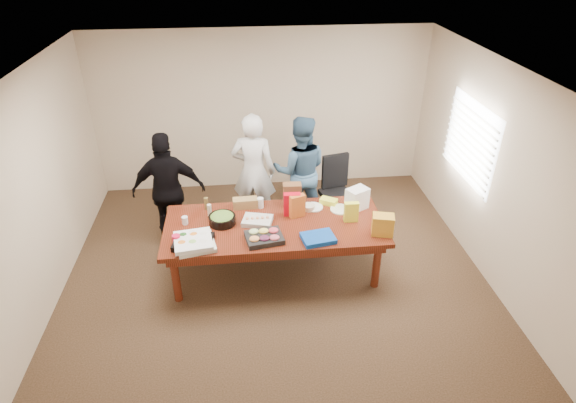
{
  "coord_description": "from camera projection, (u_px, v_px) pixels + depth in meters",
  "views": [
    {
      "loc": [
        -0.36,
        -5.01,
        4.06
      ],
      "look_at": [
        0.18,
        0.1,
        1.01
      ],
      "focal_mm": 29.36,
      "sensor_mm": 36.0,
      "label": 1
    }
  ],
  "objects": [
    {
      "name": "ceiling",
      "position": [
        272.0,
        70.0,
        5.0
      ],
      "size": [
        5.5,
        5.0,
        0.02
      ],
      "primitive_type": "cube",
      "color": "white",
      "rests_on": "wall_back"
    },
    {
      "name": "salad_bowl",
      "position": [
        222.0,
        220.0,
        5.99
      ],
      "size": [
        0.38,
        0.38,
        0.11
      ],
      "primitive_type": "cylinder",
      "rotation": [
        0.0,
        0.0,
        -0.1
      ],
      "color": "black",
      "rests_on": "conference_table"
    },
    {
      "name": "chip_bag_blue",
      "position": [
        318.0,
        238.0,
        5.68
      ],
      "size": [
        0.43,
        0.35,
        0.06
      ],
      "primitive_type": "cube",
      "rotation": [
        0.0,
        0.0,
        0.17
      ],
      "color": "#0D43A3",
      "rests_on": "conference_table"
    },
    {
      "name": "chip_bag_orange",
      "position": [
        297.0,
        206.0,
        6.08
      ],
      "size": [
        0.22,
        0.15,
        0.31
      ],
      "primitive_type": "cube",
      "rotation": [
        0.0,
        0.0,
        0.34
      ],
      "color": "#C15D21",
      "rests_on": "conference_table"
    },
    {
      "name": "dressing_bottle",
      "position": [
        206.0,
        204.0,
        6.26
      ],
      "size": [
        0.06,
        0.06,
        0.18
      ],
      "primitive_type": "cylinder",
      "rotation": [
        0.0,
        0.0,
        0.13
      ],
      "color": "brown",
      "rests_on": "conference_table"
    },
    {
      "name": "window_panel",
      "position": [
        470.0,
        142.0,
        6.38
      ],
      "size": [
        0.03,
        1.4,
        1.1
      ],
      "primitive_type": "cube",
      "color": "white",
      "rests_on": "wall_right"
    },
    {
      "name": "pizza_box_upper",
      "position": [
        193.0,
        241.0,
        5.55
      ],
      "size": [
        0.5,
        0.5,
        0.05
      ],
      "primitive_type": "cube",
      "rotation": [
        0.0,
        0.0,
        0.15
      ],
      "color": "white",
      "rests_on": "pizza_box_lower"
    },
    {
      "name": "ranch_bottle",
      "position": [
        210.0,
        210.0,
        6.13
      ],
      "size": [
        0.07,
        0.07,
        0.17
      ],
      "primitive_type": "cylinder",
      "rotation": [
        0.0,
        0.0,
        0.27
      ],
      "color": "beige",
      "rests_on": "conference_table"
    },
    {
      "name": "chip_bag_yellow",
      "position": [
        351.0,
        212.0,
        5.99
      ],
      "size": [
        0.18,
        0.08,
        0.27
      ],
      "primitive_type": "cube",
      "rotation": [
        0.0,
        0.0,
        -0.02
      ],
      "color": "#EEF937",
      "rests_on": "conference_table"
    },
    {
      "name": "wall_left",
      "position": [
        37.0,
        194.0,
        5.45
      ],
      "size": [
        0.04,
        5.0,
        2.7
      ],
      "primitive_type": "cube",
      "color": "beige",
      "rests_on": "floor"
    },
    {
      "name": "wall_right",
      "position": [
        491.0,
        172.0,
        5.95
      ],
      "size": [
        0.04,
        5.0,
        2.7
      ],
      "primitive_type": "cube",
      "color": "beige",
      "rests_on": "floor"
    },
    {
      "name": "dip_bowl_b",
      "position": [
        251.0,
        205.0,
        6.36
      ],
      "size": [
        0.19,
        0.19,
        0.06
      ],
      "primitive_type": "cylinder",
      "rotation": [
        0.0,
        0.0,
        -0.3
      ],
      "color": "beige",
      "rests_on": "conference_table"
    },
    {
      "name": "mayo_jar",
      "position": [
        260.0,
        203.0,
        6.32
      ],
      "size": [
        0.11,
        0.11,
        0.14
      ],
      "primitive_type": "cylinder",
      "rotation": [
        0.0,
        0.0,
        0.29
      ],
      "color": "white",
      "rests_on": "conference_table"
    },
    {
      "name": "plate_b",
      "position": [
        314.0,
        207.0,
        6.34
      ],
      "size": [
        0.32,
        0.32,
        0.02
      ],
      "primitive_type": "cylinder",
      "rotation": [
        0.0,
        0.0,
        0.31
      ],
      "color": "white",
      "rests_on": "conference_table"
    },
    {
      "name": "sheet_cake",
      "position": [
        257.0,
        221.0,
        6.01
      ],
      "size": [
        0.42,
        0.36,
        0.06
      ],
      "primitive_type": "cube",
      "rotation": [
        0.0,
        0.0,
        -0.26
      ],
      "color": "silver",
      "rests_on": "conference_table"
    },
    {
      "name": "conference_table",
      "position": [
        275.0,
        248.0,
        6.2
      ],
      "size": [
        2.8,
        1.2,
        0.75
      ],
      "primitive_type": "cube",
      "color": "#4C1C0F",
      "rests_on": "floor"
    },
    {
      "name": "veggie_tray",
      "position": [
        193.0,
        242.0,
        5.6
      ],
      "size": [
        0.5,
        0.42,
        0.07
      ],
      "primitive_type": "cube",
      "rotation": [
        0.0,
        0.0,
        -0.17
      ],
      "color": "black",
      "rests_on": "conference_table"
    },
    {
      "name": "wall_back",
      "position": [
        262.0,
        111.0,
        7.83
      ],
      "size": [
        5.5,
        0.04,
        2.7
      ],
      "primitive_type": "cube",
      "color": "beige",
      "rests_on": "floor"
    },
    {
      "name": "chip_bag_red",
      "position": [
        292.0,
        204.0,
        6.11
      ],
      "size": [
        0.22,
        0.1,
        0.32
      ],
      "primitive_type": "cube",
      "rotation": [
        0.0,
        0.0,
        -0.04
      ],
      "color": "red",
      "rests_on": "conference_table"
    },
    {
      "name": "bread_loaf",
      "position": [
        245.0,
        203.0,
        6.32
      ],
      "size": [
        0.33,
        0.16,
        0.13
      ],
      "primitive_type": "cube",
      "rotation": [
        0.0,
        0.0,
        0.04
      ],
      "color": "olive",
      "rests_on": "conference_table"
    },
    {
      "name": "person_center",
      "position": [
        254.0,
        172.0,
        6.94
      ],
      "size": [
        0.73,
        0.55,
        1.79
      ],
      "primitive_type": "imported",
      "rotation": [
        0.0,
        0.0,
        2.94
      ],
      "color": "silver",
      "rests_on": "floor"
    },
    {
      "name": "office_chair",
      "position": [
        337.0,
        193.0,
        7.2
      ],
      "size": [
        0.61,
        0.61,
        1.0
      ],
      "primitive_type": "cube",
      "rotation": [
        0.0,
        0.0,
        0.23
      ],
      "color": "black",
      "rests_on": "floor"
    },
    {
      "name": "wall_front",
      "position": [
        300.0,
        339.0,
        3.56
      ],
      "size": [
        5.5,
        0.04,
        2.7
      ],
      "primitive_type": "cube",
      "color": "beige",
      "rests_on": "floor"
    },
    {
      "name": "pizza_box_lower",
      "position": [
        196.0,
        244.0,
        5.59
      ],
      "size": [
        0.52,
        0.52,
        0.05
      ],
      "primitive_type": "cube",
      "rotation": [
        0.0,
        0.0,
        0.2
      ],
      "color": "silver",
      "rests_on": "conference_table"
    },
    {
      "name": "banana_bunch",
      "position": [
        329.0,
        201.0,
        6.41
      ],
      "size": [
        0.26,
        0.23,
        0.08
      ],
      "primitive_type": "cube",
      "rotation": [
        0.0,
        0.0,
        -0.52
      ],
      "color": "#E9F337",
      "rests_on": "conference_table"
    },
    {
      "name": "floor",
      "position": [
        275.0,
        270.0,
        6.39
      ],
      "size": [
        5.5,
        5.0,
        0.02
      ],
      "primitive_type": "cube",
      "color": "#47301E",
      "rests_on": "ground"
    },
    {
      "name": "plate_a",
      "position": [
        340.0,
        209.0,
        6.29
      ],
      "size": [
        0.3,
        0.3,
        0.02
      ],
      "primitive_type": "cylinder",
      "rotation": [
        0.0,
        0.0,
        -0.11
      ],
      "color": "white",
      "rests_on": "conference_table"
    },
    {
      "name": "fruit_tray",
      "position": [
        264.0,
        238.0,
        5.68
      ],
      "size": [
        0.49,
        0.41,
        0.07
      ],
      "primitive_type": "cube",
      "rotation": [
        0.0,
        0.0,
        0.17
      ],
      "color": "black",
      "rests_on": "conference_table"
    },
    {
      "name": "mustard_bottle",
      "position": [
        296.0,
        201.0,
        6.33
      ],
      "size": [
        0.06,
        0.06,
        0.16
      ],
      "primitive_type": "cylinder",
      "rotation": [
        0.0,
        0.0,
        0.06
      ],
      "color": "#C8D211",
      "rests_on": "conference_table"
    },
    {
      "name": "clear_cup_b",
      "position": [
        185.0,
        220.0,
        5.98
      ],
      "size": [
        0.08,
        0.08,
        0.11
      ],
      "primitive_type": "cylinder",
      "rotation": [
        0.0,
        0.0,
        -0.09
      ],
      "color": "white",
      "rests_on": "conference_table"
    },
    {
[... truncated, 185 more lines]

